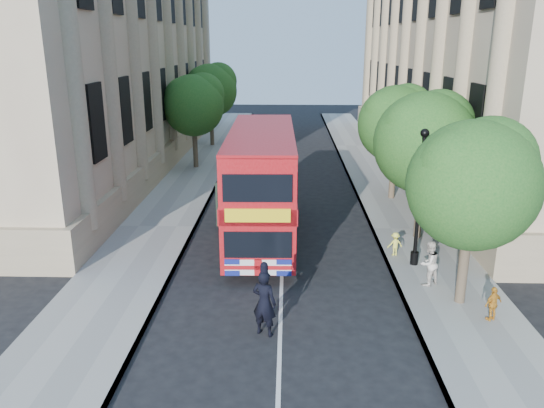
# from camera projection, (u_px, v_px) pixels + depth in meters

# --- Properties ---
(ground) EXTENTS (120.00, 120.00, 0.00)m
(ground) POSITION_uv_depth(u_px,v_px,m) (280.00, 353.00, 14.55)
(ground) COLOR black
(ground) RESTS_ON ground
(pavement_right) EXTENTS (3.50, 80.00, 0.12)m
(pavement_right) POSITION_uv_depth(u_px,v_px,m) (410.00, 230.00, 23.92)
(pavement_right) COLOR gray
(pavement_right) RESTS_ON ground
(pavement_left) EXTENTS (3.50, 80.00, 0.12)m
(pavement_left) POSITION_uv_depth(u_px,v_px,m) (158.00, 227.00, 24.25)
(pavement_left) COLOR gray
(pavement_left) RESTS_ON ground
(building_right) EXTENTS (12.00, 38.00, 18.00)m
(building_right) POSITION_uv_depth(u_px,v_px,m) (498.00, 29.00, 34.44)
(building_right) COLOR tan
(building_right) RESTS_ON ground
(building_left) EXTENTS (12.00, 38.00, 18.00)m
(building_left) POSITION_uv_depth(u_px,v_px,m) (79.00, 29.00, 35.24)
(building_left) COLOR tan
(building_left) RESTS_ON ground
(tree_right_near) EXTENTS (4.00, 4.00, 6.08)m
(tree_right_near) POSITION_uv_depth(u_px,v_px,m) (474.00, 178.00, 16.03)
(tree_right_near) COLOR #473828
(tree_right_near) RESTS_ON ground
(tree_right_mid) EXTENTS (4.20, 4.20, 6.37)m
(tree_right_mid) POSITION_uv_depth(u_px,v_px,m) (426.00, 137.00, 21.71)
(tree_right_mid) COLOR #473828
(tree_right_mid) RESTS_ON ground
(tree_right_far) EXTENTS (4.00, 4.00, 6.15)m
(tree_right_far) POSITION_uv_depth(u_px,v_px,m) (397.00, 120.00, 27.48)
(tree_right_far) COLOR #473828
(tree_right_far) RESTS_ON ground
(tree_left_far) EXTENTS (4.00, 4.00, 6.30)m
(tree_left_far) POSITION_uv_depth(u_px,v_px,m) (194.00, 102.00, 34.47)
(tree_left_far) COLOR #473828
(tree_left_far) RESTS_ON ground
(tree_left_back) EXTENTS (4.20, 4.20, 6.65)m
(tree_left_back) POSITION_uv_depth(u_px,v_px,m) (211.00, 88.00, 42.04)
(tree_left_back) COLOR #473828
(tree_left_back) RESTS_ON ground
(lamp_post) EXTENTS (0.32, 0.32, 5.16)m
(lamp_post) POSITION_uv_depth(u_px,v_px,m) (419.00, 204.00, 19.40)
(lamp_post) COLOR black
(lamp_post) RESTS_ON pavement_right
(double_decker_bus) EXTENTS (2.86, 10.02, 4.60)m
(double_decker_bus) POSITION_uv_depth(u_px,v_px,m) (262.00, 181.00, 22.41)
(double_decker_bus) COLOR #A40B10
(double_decker_bus) RESTS_ON ground
(box_van) EXTENTS (2.35, 4.84, 2.68)m
(box_van) POSITION_uv_depth(u_px,v_px,m) (246.00, 191.00, 25.44)
(box_van) COLOR black
(box_van) RESTS_ON ground
(police_constable) EXTENTS (0.87, 0.74, 2.02)m
(police_constable) POSITION_uv_depth(u_px,v_px,m) (264.00, 303.00, 15.22)
(police_constable) COLOR black
(police_constable) RESTS_ON ground
(woman_pedestrian) EXTENTS (0.97, 0.93, 1.59)m
(woman_pedestrian) POSITION_uv_depth(u_px,v_px,m) (429.00, 263.00, 18.19)
(woman_pedestrian) COLOR silver
(woman_pedestrian) RESTS_ON pavement_right
(child_a) EXTENTS (0.69, 0.53, 1.09)m
(child_a) POSITION_uv_depth(u_px,v_px,m) (493.00, 304.00, 15.91)
(child_a) COLOR orange
(child_a) RESTS_ON pavement_right
(child_b) EXTENTS (0.67, 0.47, 0.94)m
(child_b) POSITION_uv_depth(u_px,v_px,m) (395.00, 244.00, 20.81)
(child_b) COLOR #EEEC51
(child_b) RESTS_ON pavement_right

